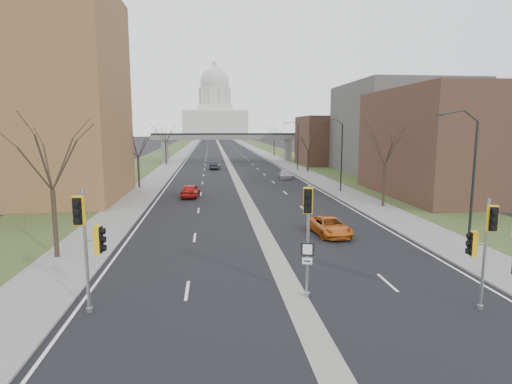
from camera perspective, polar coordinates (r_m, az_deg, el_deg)
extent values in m
plane|color=black|center=(19.79, 5.61, -14.57)|extent=(700.00, 700.00, 0.00)
cube|color=black|center=(168.02, -4.77, 5.96)|extent=(20.00, 600.00, 0.01)
cube|color=gray|center=(168.02, -4.77, 5.96)|extent=(1.20, 600.00, 0.02)
cube|color=gray|center=(168.71, -0.67, 6.02)|extent=(4.00, 600.00, 0.12)
cube|color=gray|center=(168.18, -8.88, 5.91)|extent=(4.00, 600.00, 0.12)
cube|color=#2D3E1C|center=(169.38, 1.36, 6.03)|extent=(8.00, 600.00, 0.10)
cube|color=#2D3E1C|center=(168.58, -10.93, 5.86)|extent=(8.00, 600.00, 0.10)
cube|color=#4A3022|center=(53.58, 25.32, 5.92)|extent=(16.00, 20.00, 12.00)
cube|color=#514D4A|center=(76.68, 18.62, 7.99)|extent=(18.00, 22.00, 15.00)
cube|color=#4A3022|center=(91.54, 10.39, 6.76)|extent=(14.00, 14.00, 10.00)
cube|color=slate|center=(98.47, -12.05, 5.38)|extent=(1.20, 2.50, 5.00)
cube|color=slate|center=(99.54, 4.28, 5.58)|extent=(1.20, 2.50, 5.00)
cube|color=slate|center=(97.89, -3.86, 7.29)|extent=(34.00, 3.00, 1.00)
cube|color=black|center=(97.88, -3.86, 7.70)|extent=(34.00, 0.15, 0.50)
cube|color=silver|center=(337.82, -5.46, 8.98)|extent=(48.00, 42.00, 20.00)
cube|color=silver|center=(338.12, -5.49, 11.02)|extent=(26.00, 26.00, 5.00)
cylinder|color=silver|center=(338.61, -5.51, 12.54)|extent=(22.00, 22.00, 14.00)
sphere|color=silver|center=(339.55, -5.54, 14.39)|extent=(22.00, 22.00, 22.00)
cylinder|color=silver|center=(340.90, -5.57, 16.32)|extent=(3.60, 3.60, 4.50)
cylinder|color=black|center=(28.67, 26.91, 0.36)|extent=(0.16, 0.16, 8.00)
cube|color=black|center=(27.25, 23.43, 9.39)|extent=(0.45, 0.18, 0.14)
cylinder|color=black|center=(52.30, 11.33, 4.46)|extent=(0.16, 0.16, 8.00)
cube|color=black|center=(51.54, 9.00, 9.31)|extent=(0.45, 0.18, 0.14)
cylinder|color=black|center=(77.46, 5.59, 5.90)|extent=(0.16, 0.16, 8.00)
cube|color=black|center=(76.95, 3.94, 9.14)|extent=(0.45, 0.18, 0.14)
cylinder|color=#382B21|center=(27.98, -25.22, -3.87)|extent=(0.28, 0.28, 4.00)
cylinder|color=#382B21|center=(56.85, -15.37, 2.49)|extent=(0.28, 0.28, 3.75)
cylinder|color=#382B21|center=(90.44, -11.93, 4.95)|extent=(0.28, 0.28, 4.25)
cylinder|color=#382B21|center=(43.55, 16.66, 0.81)|extent=(0.28, 0.28, 4.00)
cylinder|color=#382B21|center=(74.93, 6.93, 4.06)|extent=(0.28, 0.28, 3.50)
cylinder|color=#382B21|center=(114.17, 2.43, 5.86)|extent=(0.28, 0.28, 4.25)
cylinder|color=gray|center=(19.29, -21.73, -7.40)|extent=(0.14, 0.14, 5.32)
cylinder|color=gray|center=(20.12, -21.31, -14.42)|extent=(0.29, 0.29, 0.20)
cube|color=#EAAC0D|center=(18.41, -22.57, -2.30)|extent=(0.46, 0.44, 1.18)
cube|color=#EAAC0D|center=(18.99, -20.35, -5.97)|extent=(0.44, 0.46, 1.18)
cylinder|color=gray|center=(19.70, 6.91, -6.64)|extent=(0.14, 0.14, 5.22)
cylinder|color=gray|center=(20.51, 6.78, -13.42)|extent=(0.28, 0.28, 0.20)
cube|color=#EAAC0D|center=(18.78, 6.96, -1.13)|extent=(0.51, 0.50, 1.15)
cube|color=black|center=(19.79, 6.89, -7.49)|extent=(0.59, 0.20, 0.60)
cube|color=silver|center=(19.95, 6.87, -9.01)|extent=(0.45, 0.16, 0.30)
cylinder|color=gray|center=(20.70, 28.17, -7.40)|extent=(0.13, 0.13, 4.85)
cylinder|color=gray|center=(21.43, 27.72, -13.42)|extent=(0.26, 0.26, 0.19)
cube|color=#EAAC0D|center=(19.91, 28.97, -3.09)|extent=(0.47, 0.46, 1.07)
cube|color=#EAAC0D|center=(20.43, 27.03, -6.17)|extent=(0.46, 0.47, 1.07)
imported|color=#A91713|center=(48.43, -8.74, 0.21)|extent=(2.23, 4.63, 1.53)
imported|color=black|center=(80.06, -5.50, 3.55)|extent=(2.05, 4.55, 1.45)
imported|color=#C05914|center=(31.64, 9.79, -4.51)|extent=(2.65, 4.90, 1.30)
imported|color=#98979E|center=(65.44, 3.96, 2.36)|extent=(2.21, 4.55, 1.28)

